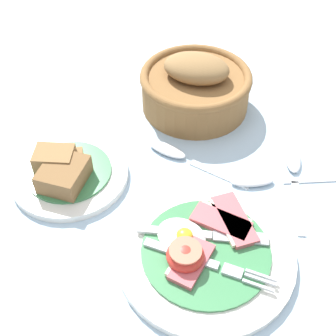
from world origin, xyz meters
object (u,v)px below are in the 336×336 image
object	(u,v)px
teaspoon_by_saucer	(269,180)
teaspoon_stray	(181,156)
teaspoon_near_cup	(294,170)
bread_basket	(196,86)
bread_plate	(67,172)
breakfast_plate	(205,250)

from	to	relation	value
teaspoon_by_saucer	teaspoon_stray	xyz separation A→B (m)	(-0.15, -0.03, 0.00)
teaspoon_near_cup	bread_basket	bearing A→B (deg)	47.20
bread_plate	teaspoon_by_saucer	world-z (taller)	bread_plate
teaspoon_by_saucer	teaspoon_near_cup	distance (m)	0.05
breakfast_plate	teaspoon_stray	bearing A→B (deg)	133.18
teaspoon_near_cup	teaspoon_stray	world-z (taller)	same
bread_basket	teaspoon_near_cup	world-z (taller)	bread_basket
teaspoon_by_saucer	teaspoon_near_cup	size ratio (longest dim) A/B	0.92
bread_basket	teaspoon_by_saucer	size ratio (longest dim) A/B	1.25
bread_plate	teaspoon_near_cup	distance (m)	0.37
bread_plate	teaspoon_stray	size ratio (longest dim) A/B	0.98
bread_plate	teaspoon_stray	distance (m)	0.19
breakfast_plate	bread_plate	size ratio (longest dim) A/B	1.32
bread_plate	bread_basket	xyz separation A→B (m)	(0.07, 0.28, 0.03)
teaspoon_stray	breakfast_plate	bearing A→B (deg)	130.77
breakfast_plate	bread_basket	distance (m)	0.34
bread_basket	teaspoon_stray	distance (m)	0.15
breakfast_plate	teaspoon_near_cup	size ratio (longest dim) A/B	1.41
bread_plate	teaspoon_stray	world-z (taller)	bread_plate
teaspoon_by_saucer	bread_basket	bearing A→B (deg)	-64.30
teaspoon_by_saucer	teaspoon_near_cup	world-z (taller)	same
breakfast_plate	teaspoon_stray	world-z (taller)	breakfast_plate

